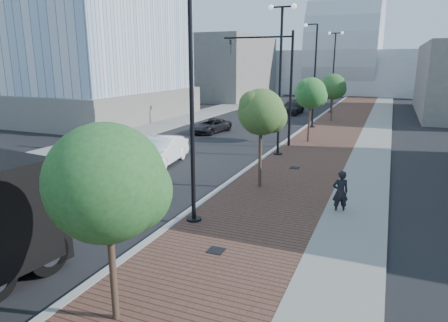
% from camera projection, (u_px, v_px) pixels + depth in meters
% --- Properties ---
extents(sidewalk, '(7.00, 140.00, 0.12)m').
position_uv_depth(sidewalk, '(351.00, 121.00, 40.85)').
color(sidewalk, '#4C2D23').
rests_on(sidewalk, ground).
extents(concrete_strip, '(2.40, 140.00, 0.13)m').
position_uv_depth(concrete_strip, '(379.00, 122.00, 39.84)').
color(concrete_strip, slate).
rests_on(concrete_strip, ground).
extents(curb, '(0.30, 140.00, 0.14)m').
position_uv_depth(curb, '(317.00, 119.00, 42.16)').
color(curb, gray).
rests_on(curb, ground).
extents(west_sidewalk, '(4.00, 140.00, 0.12)m').
position_uv_depth(west_sidewalk, '(206.00, 113.00, 47.01)').
color(west_sidewalk, slate).
rests_on(west_sidewalk, ground).
extents(white_sedan, '(2.33, 5.08, 1.62)m').
position_uv_depth(white_sedan, '(161.00, 151.00, 23.54)').
color(white_sedan, white).
rests_on(white_sedan, ground).
extents(dark_car_mid, '(2.76, 4.59, 1.19)m').
position_uv_depth(dark_car_mid, '(210.00, 126.00, 34.20)').
color(dark_car_mid, black).
rests_on(dark_car_mid, ground).
extents(dark_car_far, '(2.13, 5.10, 1.47)m').
position_uv_depth(dark_car_far, '(292.00, 108.00, 46.65)').
color(dark_car_far, black).
rests_on(dark_car_far, ground).
extents(pedestrian, '(0.76, 0.65, 1.78)m').
position_uv_depth(pedestrian, '(340.00, 192.00, 15.85)').
color(pedestrian, black).
rests_on(pedestrian, ground).
extents(streetlight_1, '(1.44, 0.56, 9.21)m').
position_uv_depth(streetlight_1, '(189.00, 108.00, 14.08)').
color(streetlight_1, black).
rests_on(streetlight_1, ground).
extents(streetlight_2, '(1.72, 0.56, 9.28)m').
position_uv_depth(streetlight_2, '(280.00, 80.00, 24.66)').
color(streetlight_2, black).
rests_on(streetlight_2, ground).
extents(streetlight_3, '(1.44, 0.56, 9.21)m').
position_uv_depth(streetlight_3, '(313.00, 80.00, 35.57)').
color(streetlight_3, black).
rests_on(streetlight_3, ground).
extents(streetlight_4, '(1.72, 0.56, 9.28)m').
position_uv_depth(streetlight_4, '(333.00, 72.00, 46.16)').
color(streetlight_4, black).
rests_on(streetlight_4, ground).
extents(traffic_mast, '(5.09, 0.20, 8.00)m').
position_uv_depth(traffic_mast, '(279.00, 76.00, 27.65)').
color(traffic_mast, black).
rests_on(traffic_mast, ground).
extents(tree_0, '(2.63, 2.62, 4.73)m').
position_uv_depth(tree_0, '(109.00, 183.00, 8.52)').
color(tree_0, '#382619').
rests_on(tree_0, ground).
extents(tree_1, '(2.23, 2.16, 4.77)m').
position_uv_depth(tree_1, '(262.00, 112.00, 18.30)').
color(tree_1, '#382619').
rests_on(tree_1, ground).
extents(tree_2, '(2.35, 2.29, 4.87)m').
position_uv_depth(tree_2, '(311.00, 93.00, 29.04)').
color(tree_2, '#382619').
rests_on(tree_2, ground).
extents(tree_3, '(2.59, 2.57, 4.81)m').
position_uv_depth(tree_3, '(334.00, 87.00, 39.84)').
color(tree_3, '#382619').
rests_on(tree_3, ground).
extents(tower_podium, '(19.00, 19.00, 3.00)m').
position_uv_depth(tower_podium, '(84.00, 104.00, 43.61)').
color(tower_podium, slate).
rests_on(tower_podium, ground).
extents(convention_center, '(50.00, 30.00, 50.00)m').
position_uv_depth(convention_center, '(347.00, 62.00, 81.77)').
color(convention_center, '#A2A6AB').
rests_on(convention_center, ground).
extents(commercial_block_nw, '(14.00, 20.00, 10.00)m').
position_uv_depth(commercial_block_nw, '(219.00, 68.00, 66.34)').
color(commercial_block_nw, '#68635D').
rests_on(commercial_block_nw, ground).
extents(utility_cover_1, '(0.50, 0.50, 0.02)m').
position_uv_depth(utility_cover_1, '(216.00, 250.00, 12.59)').
color(utility_cover_1, black).
rests_on(utility_cover_1, sidewalk).
extents(utility_cover_2, '(0.50, 0.50, 0.02)m').
position_uv_depth(utility_cover_2, '(294.00, 168.00, 22.44)').
color(utility_cover_2, black).
rests_on(utility_cover_2, sidewalk).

